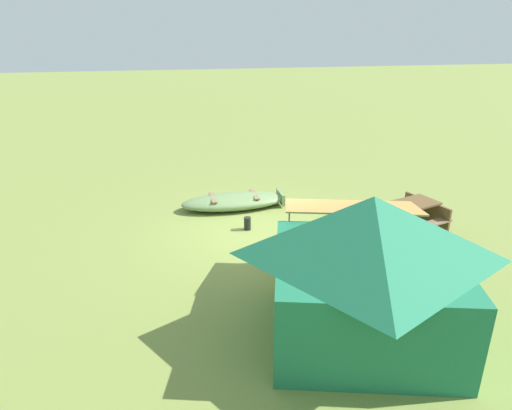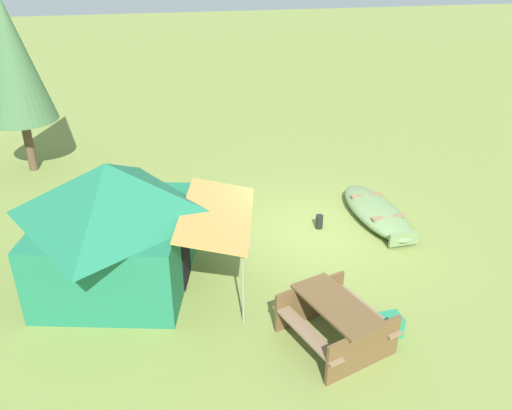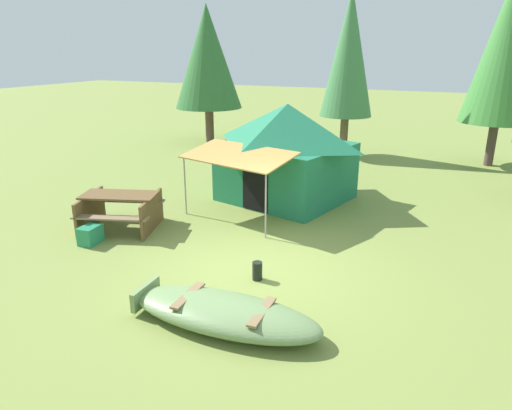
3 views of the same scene
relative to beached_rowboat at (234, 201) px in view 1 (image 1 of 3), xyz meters
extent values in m
plane|color=olive|center=(-0.38, 1.78, -0.21)|extent=(80.00, 80.00, 0.00)
ellipsoid|color=#6D8B55|center=(0.01, 0.00, -0.01)|extent=(2.98, 1.18, 0.40)
ellipsoid|color=#26301D|center=(0.01, 0.00, 0.02)|extent=(2.74, 1.04, 0.14)
cube|color=olive|center=(0.60, 0.02, 0.15)|extent=(0.17, 0.81, 0.04)
cube|color=olive|center=(-0.57, -0.02, 0.15)|extent=(0.17, 0.81, 0.04)
cube|color=#6D8B55|center=(-1.34, -0.05, 0.01)|extent=(0.11, 0.68, 0.31)
cube|color=#1F724E|center=(-1.33, 5.98, 0.54)|extent=(3.42, 3.24, 1.49)
pyramid|color=#1F724E|center=(-1.33, 5.98, 1.79)|extent=(3.69, 3.50, 1.02)
cube|color=black|center=(-1.64, 4.68, 0.42)|extent=(0.75, 0.21, 1.19)
cube|color=#B78C44|center=(-1.79, 4.07, 1.33)|extent=(2.82, 1.85, 0.26)
cylinder|color=gray|center=(-0.74, 3.26, 0.50)|extent=(0.04, 0.04, 1.42)
cylinder|color=gray|center=(-3.09, 3.83, 0.50)|extent=(0.04, 0.04, 1.42)
cube|color=brown|center=(-3.89, 2.43, 0.57)|extent=(1.77, 1.22, 0.04)
cube|color=#83684D|center=(-3.70, 1.87, 0.25)|extent=(1.62, 0.77, 0.04)
cube|color=#83684D|center=(-4.08, 2.98, 0.25)|extent=(1.62, 0.77, 0.04)
cube|color=brown|center=(-4.56, 2.20, 0.17)|extent=(0.52, 1.38, 0.76)
cube|color=brown|center=(-3.22, 2.66, 0.17)|extent=(0.52, 1.38, 0.76)
cube|color=#258457|center=(-3.91, 1.49, -0.02)|extent=(0.37, 0.50, 0.38)
cylinder|color=black|center=(-0.13, 1.48, -0.04)|extent=(0.23, 0.23, 0.33)
camera|label=1|loc=(1.55, 11.99, 4.76)|focal=32.53mm
camera|label=2|loc=(-10.32, 5.11, 5.90)|focal=36.90mm
camera|label=3|loc=(2.84, -5.09, 3.62)|focal=32.34mm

